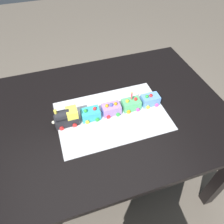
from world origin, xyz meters
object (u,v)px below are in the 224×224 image
at_px(birthday_candle, 132,95).
at_px(cake_locomotive, 66,117).
at_px(dining_table, 105,123).
at_px(cake_car_hopper_lavender, 111,109).
at_px(cake_car_tanker_sky_blue, 150,100).
at_px(cake_car_gondola_mint_green, 131,104).
at_px(cake_car_caboose_turquoise, 91,114).

bearing_deg(birthday_candle, cake_locomotive, -180.00).
distance_m(dining_table, cake_locomotive, 0.27).
height_order(cake_car_hopper_lavender, cake_car_tanker_sky_blue, same).
bearing_deg(cake_car_gondola_mint_green, birthday_candle, 180.00).
relative_size(cake_car_caboose_turquoise, cake_car_hopper_lavender, 1.00).
xyz_separation_m(cake_car_hopper_lavender, cake_car_tanker_sky_blue, (0.24, 0.00, -0.00)).
height_order(cake_car_hopper_lavender, cake_car_gondola_mint_green, same).
height_order(dining_table, cake_car_tanker_sky_blue, cake_car_tanker_sky_blue).
bearing_deg(cake_car_tanker_sky_blue, cake_locomotive, -180.00).
relative_size(dining_table, cake_car_caboose_turquoise, 14.00).
xyz_separation_m(cake_car_hopper_lavender, birthday_candle, (0.12, 0.00, 0.07)).
xyz_separation_m(cake_car_tanker_sky_blue, birthday_candle, (-0.12, 0.00, 0.07)).
relative_size(cake_car_gondola_mint_green, cake_car_tanker_sky_blue, 1.00).
bearing_deg(cake_car_caboose_turquoise, cake_car_hopper_lavender, 0.00).
distance_m(dining_table, cake_car_hopper_lavender, 0.15).
bearing_deg(cake_car_hopper_lavender, cake_car_tanker_sky_blue, 0.00).
relative_size(cake_car_caboose_turquoise, cake_car_tanker_sky_blue, 1.00).
xyz_separation_m(cake_car_gondola_mint_green, birthday_candle, (-0.00, 0.00, 0.07)).
xyz_separation_m(cake_locomotive, cake_car_caboose_turquoise, (0.13, 0.00, -0.02)).
bearing_deg(cake_car_tanker_sky_blue, cake_car_gondola_mint_green, 180.00).
xyz_separation_m(cake_car_gondola_mint_green, cake_car_tanker_sky_blue, (0.12, 0.00, 0.00)).
height_order(dining_table, cake_locomotive, cake_locomotive).
bearing_deg(cake_car_tanker_sky_blue, dining_table, 174.44).
distance_m(cake_locomotive, cake_car_caboose_turquoise, 0.13).
relative_size(cake_car_caboose_turquoise, cake_car_gondola_mint_green, 1.00).
bearing_deg(cake_car_gondola_mint_green, cake_locomotive, -180.00).
height_order(cake_car_caboose_turquoise, cake_car_tanker_sky_blue, same).
bearing_deg(cake_locomotive, cake_car_caboose_turquoise, 0.00).
bearing_deg(dining_table, cake_locomotive, -173.04).
bearing_deg(cake_locomotive, cake_car_hopper_lavender, 0.00).
relative_size(dining_table, cake_car_hopper_lavender, 14.00).
height_order(cake_car_gondola_mint_green, birthday_candle, birthday_candle).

